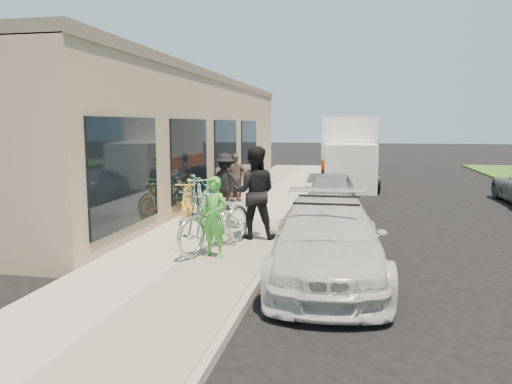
{
  "coord_description": "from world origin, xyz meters",
  "views": [
    {
      "loc": [
        1.01,
        -9.3,
        2.56
      ],
      "look_at": [
        -1.13,
        1.58,
        1.05
      ],
      "focal_mm": 35.0,
      "sensor_mm": 36.0,
      "label": 1
    }
  ],
  "objects_px": {
    "sedan_white": "(327,240)",
    "bystander_b": "(235,178)",
    "bike_rack": "(198,194)",
    "cruiser_bike_b": "(209,193)",
    "man_standing": "(254,192)",
    "sedan_silver": "(331,192)",
    "bystander_a": "(225,182)",
    "woman_rider": "(214,217)",
    "moving_truck": "(348,155)",
    "sandwich_board": "(231,182)",
    "cruiser_bike_c": "(187,200)",
    "cruiser_bike_a": "(196,196)",
    "tandem_bike": "(216,219)"
  },
  "relations": [
    {
      "from": "moving_truck",
      "to": "bystander_a",
      "type": "relative_size",
      "value": 3.69
    },
    {
      "from": "bike_rack",
      "to": "bystander_b",
      "type": "relative_size",
      "value": 0.64
    },
    {
      "from": "bike_rack",
      "to": "moving_truck",
      "type": "height_order",
      "value": "moving_truck"
    },
    {
      "from": "tandem_bike",
      "to": "cruiser_bike_c",
      "type": "relative_size",
      "value": 1.34
    },
    {
      "from": "cruiser_bike_b",
      "to": "cruiser_bike_c",
      "type": "relative_size",
      "value": 1.08
    },
    {
      "from": "sandwich_board",
      "to": "cruiser_bike_b",
      "type": "xyz_separation_m",
      "value": [
        -0.03,
        -2.44,
        -0.04
      ]
    },
    {
      "from": "cruiser_bike_a",
      "to": "bystander_b",
      "type": "height_order",
      "value": "bystander_b"
    },
    {
      "from": "bystander_b",
      "to": "bike_rack",
      "type": "bearing_deg",
      "value": -136.75
    },
    {
      "from": "cruiser_bike_b",
      "to": "bystander_b",
      "type": "bearing_deg",
      "value": 70.69
    },
    {
      "from": "sedan_white",
      "to": "bystander_b",
      "type": "height_order",
      "value": "bystander_b"
    },
    {
      "from": "tandem_bike",
      "to": "bystander_b",
      "type": "height_order",
      "value": "bystander_b"
    },
    {
      "from": "man_standing",
      "to": "bystander_b",
      "type": "height_order",
      "value": "man_standing"
    },
    {
      "from": "sedan_white",
      "to": "tandem_bike",
      "type": "height_order",
      "value": "tandem_bike"
    },
    {
      "from": "woman_rider",
      "to": "cruiser_bike_b",
      "type": "height_order",
      "value": "woman_rider"
    },
    {
      "from": "tandem_bike",
      "to": "woman_rider",
      "type": "bearing_deg",
      "value": -59.21
    },
    {
      "from": "man_standing",
      "to": "cruiser_bike_c",
      "type": "relative_size",
      "value": 1.14
    },
    {
      "from": "bystander_b",
      "to": "cruiser_bike_c",
      "type": "bearing_deg",
      "value": -137.1
    },
    {
      "from": "tandem_bike",
      "to": "woman_rider",
      "type": "xyz_separation_m",
      "value": [
        0.1,
        -0.51,
        0.14
      ]
    },
    {
      "from": "cruiser_bike_b",
      "to": "sedan_silver",
      "type": "bearing_deg",
      "value": 12.1
    },
    {
      "from": "sandwich_board",
      "to": "bystander_a",
      "type": "xyz_separation_m",
      "value": [
        0.42,
        -2.37,
        0.27
      ]
    },
    {
      "from": "bike_rack",
      "to": "sandwich_board",
      "type": "relative_size",
      "value": 0.93
    },
    {
      "from": "cruiser_bike_b",
      "to": "bystander_a",
      "type": "height_order",
      "value": "bystander_a"
    },
    {
      "from": "sandwich_board",
      "to": "bystander_a",
      "type": "distance_m",
      "value": 2.43
    },
    {
      "from": "sedan_silver",
      "to": "cruiser_bike_a",
      "type": "distance_m",
      "value": 4.09
    },
    {
      "from": "bike_rack",
      "to": "cruiser_bike_b",
      "type": "height_order",
      "value": "cruiser_bike_b"
    },
    {
      "from": "man_standing",
      "to": "woman_rider",
      "type": "bearing_deg",
      "value": 67.85
    },
    {
      "from": "sedan_silver",
      "to": "bystander_a",
      "type": "bearing_deg",
      "value": -156.63
    },
    {
      "from": "sedan_silver",
      "to": "cruiser_bike_b",
      "type": "relative_size",
      "value": 1.85
    },
    {
      "from": "cruiser_bike_a",
      "to": "cruiser_bike_b",
      "type": "relative_size",
      "value": 0.97
    },
    {
      "from": "man_standing",
      "to": "sedan_white",
      "type": "bearing_deg",
      "value": 120.54
    },
    {
      "from": "sandwich_board",
      "to": "moving_truck",
      "type": "relative_size",
      "value": 0.18
    },
    {
      "from": "sedan_white",
      "to": "bystander_b",
      "type": "xyz_separation_m",
      "value": [
        -3.24,
        6.94,
        0.25
      ]
    },
    {
      "from": "cruiser_bike_b",
      "to": "cruiser_bike_c",
      "type": "distance_m",
      "value": 1.65
    },
    {
      "from": "sedan_silver",
      "to": "bystander_a",
      "type": "distance_m",
      "value": 3.13
    },
    {
      "from": "bystander_b",
      "to": "tandem_bike",
      "type": "bearing_deg",
      "value": -119.42
    },
    {
      "from": "sedan_white",
      "to": "man_standing",
      "type": "xyz_separation_m",
      "value": [
        -1.65,
        2.08,
        0.47
      ]
    },
    {
      "from": "tandem_bike",
      "to": "woman_rider",
      "type": "height_order",
      "value": "woman_rider"
    },
    {
      "from": "man_standing",
      "to": "moving_truck",
      "type": "bearing_deg",
      "value": -106.85
    },
    {
      "from": "moving_truck",
      "to": "bystander_b",
      "type": "height_order",
      "value": "moving_truck"
    },
    {
      "from": "woman_rider",
      "to": "sedan_silver",
      "type": "bearing_deg",
      "value": 93.82
    },
    {
      "from": "bystander_a",
      "to": "sedan_silver",
      "type": "bearing_deg",
      "value": -152.7
    },
    {
      "from": "woman_rider",
      "to": "cruiser_bike_a",
      "type": "distance_m",
      "value": 4.11
    },
    {
      "from": "woman_rider",
      "to": "cruiser_bike_c",
      "type": "xyz_separation_m",
      "value": [
        -1.61,
        3.21,
        -0.22
      ]
    },
    {
      "from": "man_standing",
      "to": "cruiser_bike_a",
      "type": "relative_size",
      "value": 1.09
    },
    {
      "from": "sandwich_board",
      "to": "cruiser_bike_a",
      "type": "bearing_deg",
      "value": -94.89
    },
    {
      "from": "moving_truck",
      "to": "cruiser_bike_b",
      "type": "bearing_deg",
      "value": -117.81
    },
    {
      "from": "moving_truck",
      "to": "man_standing",
      "type": "height_order",
      "value": "moving_truck"
    },
    {
      "from": "sandwich_board",
      "to": "woman_rider",
      "type": "distance_m",
      "value": 7.45
    },
    {
      "from": "sedan_silver",
      "to": "cruiser_bike_c",
      "type": "bearing_deg",
      "value": -138.38
    },
    {
      "from": "woman_rider",
      "to": "sandwich_board",
      "type": "bearing_deg",
      "value": 122.23
    }
  ]
}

